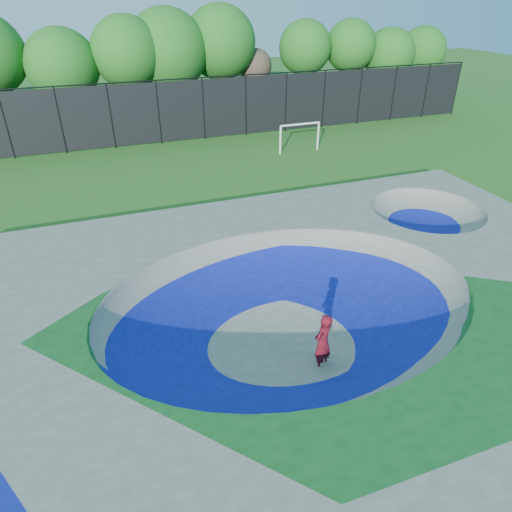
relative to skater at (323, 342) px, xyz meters
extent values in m
plane|color=#265C19|center=(-0.33, 1.48, -0.87)|extent=(120.00, 120.00, 0.00)
cube|color=gray|center=(-0.33, 1.48, -0.12)|extent=(22.00, 14.00, 1.50)
imported|color=red|center=(0.00, 0.00, 0.00)|extent=(0.76, 0.67, 1.75)
cube|color=black|center=(0.00, 0.00, -0.85)|extent=(0.80, 0.53, 0.05)
cylinder|color=white|center=(6.23, 17.63, -0.01)|extent=(0.12, 0.12, 1.73)
cylinder|color=white|center=(8.83, 17.63, -0.01)|extent=(0.12, 0.12, 1.73)
cylinder|color=white|center=(7.53, 17.63, 0.86)|extent=(2.60, 0.12, 0.12)
cylinder|color=black|center=(-9.33, 22.48, 1.13)|extent=(0.09, 0.09, 4.00)
cylinder|color=black|center=(-6.33, 22.48, 1.13)|extent=(0.09, 0.09, 4.00)
cylinder|color=black|center=(-3.33, 22.48, 1.13)|extent=(0.09, 0.09, 4.00)
cylinder|color=black|center=(-0.33, 22.48, 1.13)|extent=(0.09, 0.09, 4.00)
cylinder|color=black|center=(2.67, 22.48, 1.13)|extent=(0.09, 0.09, 4.00)
cylinder|color=black|center=(5.67, 22.48, 1.13)|extent=(0.09, 0.09, 4.00)
cylinder|color=black|center=(8.67, 22.48, 1.13)|extent=(0.09, 0.09, 4.00)
cylinder|color=black|center=(11.67, 22.48, 1.13)|extent=(0.09, 0.09, 4.00)
cylinder|color=black|center=(14.67, 22.48, 1.13)|extent=(0.09, 0.09, 4.00)
cylinder|color=black|center=(17.67, 22.48, 1.13)|extent=(0.09, 0.09, 4.00)
cylinder|color=black|center=(20.67, 22.48, 1.13)|extent=(0.09, 0.09, 4.00)
cylinder|color=black|center=(23.67, 22.48, 1.13)|extent=(0.09, 0.09, 4.00)
cube|color=black|center=(-0.33, 22.48, 1.13)|extent=(48.00, 0.03, 3.80)
cylinder|color=black|center=(-0.33, 22.48, 3.13)|extent=(48.00, 0.08, 0.08)
cylinder|color=#422A21|center=(-10.16, 27.22, 0.87)|extent=(0.44, 0.44, 3.49)
cylinder|color=#422A21|center=(-5.69, 26.58, 0.54)|extent=(0.44, 0.44, 2.83)
sphere|color=#1D641A|center=(-5.69, 26.58, 3.73)|extent=(4.74, 4.74, 4.74)
cylinder|color=#422A21|center=(-1.50, 26.31, 0.89)|extent=(0.44, 0.44, 3.52)
sphere|color=#1D641A|center=(-1.50, 26.31, 4.41)|extent=(4.72, 4.72, 4.72)
cylinder|color=#422A21|center=(1.41, 27.26, 0.64)|extent=(0.44, 0.44, 3.04)
sphere|color=#1D641A|center=(1.41, 27.26, 4.31)|extent=(5.71, 5.71, 5.71)
cylinder|color=#422A21|center=(5.52, 27.82, 0.90)|extent=(0.44, 0.44, 3.55)
sphere|color=#1D641A|center=(5.52, 27.82, 4.66)|extent=(5.30, 5.30, 5.30)
cylinder|color=#422A21|center=(8.32, 27.87, 0.46)|extent=(0.44, 0.44, 2.66)
sphere|color=brown|center=(8.32, 27.87, 2.89)|extent=(2.60, 2.60, 2.60)
cylinder|color=#422A21|center=(12.16, 27.01, 0.87)|extent=(0.44, 0.44, 3.49)
sphere|color=#1D641A|center=(12.16, 27.01, 4.15)|extent=(4.08, 4.08, 4.08)
cylinder|color=#422A21|center=(16.05, 26.75, 0.89)|extent=(0.44, 0.44, 3.54)
sphere|color=#1D641A|center=(16.05, 26.75, 4.17)|extent=(4.01, 4.01, 4.01)
cylinder|color=#422A21|center=(19.56, 26.39, 0.50)|extent=(0.44, 0.44, 2.74)
sphere|color=#1D641A|center=(19.56, 26.39, 3.43)|extent=(4.17, 4.17, 4.17)
cylinder|color=#422A21|center=(23.89, 27.73, 0.50)|extent=(0.44, 0.44, 2.76)
sphere|color=#1D641A|center=(23.89, 27.73, 3.40)|extent=(4.06, 4.06, 4.06)
camera|label=1|loc=(-4.87, -8.08, 8.09)|focal=32.00mm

